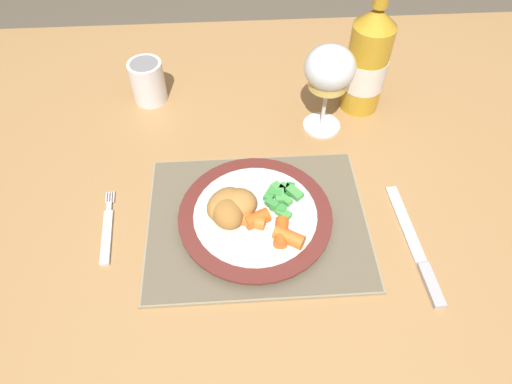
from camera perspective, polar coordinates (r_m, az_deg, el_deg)
ground_plane at (r=1.44m, az=2.00°, el=-16.84°), size 6.00×6.00×0.00m
dining_table at (r=0.87m, az=3.17°, el=-0.16°), size 1.34×0.94×0.74m
placemat at (r=0.72m, az=0.15°, el=-3.69°), size 0.35×0.27×0.01m
dinner_plate at (r=0.71m, az=-0.09°, el=-3.15°), size 0.24×0.24×0.02m
breaded_croquettes at (r=0.69m, az=-3.24°, el=-1.82°), size 0.09×0.09×0.04m
green_beans_pile at (r=0.71m, az=3.16°, el=-0.58°), size 0.06×0.08×0.01m
glazed_carrots at (r=0.67m, az=1.90°, el=-4.50°), size 0.10×0.07×0.02m
fork at (r=0.75m, az=-18.10°, el=-4.73°), size 0.02×0.14×0.01m
table_knife at (r=0.73m, az=19.54°, el=-7.14°), size 0.03×0.22×0.01m
wine_glass at (r=0.80m, az=9.17°, el=14.64°), size 0.09×0.09×0.17m
bottle at (r=0.88m, az=13.75°, el=15.65°), size 0.08×0.08×0.28m
drinking_cup at (r=0.93m, az=-13.40°, el=13.38°), size 0.07×0.07×0.08m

